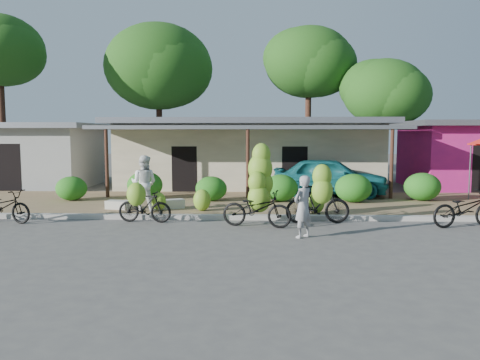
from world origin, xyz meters
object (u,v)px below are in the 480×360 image
object	(u,v)px
teal_van	(330,177)
tree_center_right	(305,61)
sack_far	(118,205)
bystander	(144,183)
bike_right	(319,199)
bike_left	(143,204)
bike_center	(258,195)
tree_far_center	(156,65)
tree_near_right	(380,91)
sack_near	(171,204)
bike_far_right	(465,209)
bike_far_left	(0,203)
vendor	(303,207)

from	to	relation	value
teal_van	tree_center_right	bearing A→B (deg)	10.32
sack_far	bystander	distance (m)	1.32
bike_right	teal_van	bearing A→B (deg)	-15.01
tree_center_right	bike_left	distance (m)	17.75
bike_left	bike_center	xyz separation A→B (m)	(3.41, -0.23, 0.32)
bike_left	bystander	size ratio (longest dim) A/B	0.91
tree_far_center	bike_center	distance (m)	17.21
tree_near_right	tree_center_right	bearing A→B (deg)	153.43
bike_right	bystander	xyz separation A→B (m)	(-5.49, 1.50, 0.30)
tree_far_center	sack_near	world-z (taller)	tree_far_center
bystander	sack_near	bearing A→B (deg)	-135.70
bike_far_right	sack_near	bearing A→B (deg)	61.78
bike_center	bystander	bearing A→B (deg)	79.14
tree_near_right	bike_far_right	bearing A→B (deg)	-94.54
sack_near	sack_far	bearing A→B (deg)	-174.31
bike_far_left	bystander	xyz separation A→B (m)	(3.89, 1.66, 0.43)
sack_far	vendor	bearing A→B (deg)	-32.05
bike_far_right	vendor	world-z (taller)	vendor
bystander	teal_van	xyz separation A→B (m)	(6.68, 4.01, -0.13)
tree_near_right	bystander	bearing A→B (deg)	-132.12
tree_near_right	bike_left	distance (m)	17.41
bike_left	sack_far	world-z (taller)	bike_left
vendor	tree_far_center	bearing A→B (deg)	-109.93
tree_far_center	bike_right	bearing A→B (deg)	-62.08
teal_van	sack_far	bearing A→B (deg)	125.43
bystander	vendor	bearing A→B (deg)	155.09
tree_far_center	teal_van	world-z (taller)	tree_far_center
bike_far_left	sack_near	xyz separation A→B (m)	(4.68, 2.21, -0.33)
tree_center_right	tree_far_center	bearing A→B (deg)	-176.82
bike_center	bystander	size ratio (longest dim) A/B	1.30
teal_van	bike_far_left	bearing A→B (deg)	128.34
bike_center	bike_right	world-z (taller)	bike_center
tree_far_center	bike_far_right	distance (m)	20.20
bike_far_left	bystander	distance (m)	4.25
bike_left	sack_near	world-z (taller)	bike_left
tree_near_right	sack_near	distance (m)	15.69
bike_far_right	bystander	xyz separation A→B (m)	(-9.58, 1.80, 0.50)
tree_near_right	sack_near	xyz separation A→B (m)	(-9.86, -11.23, -4.80)
bike_right	bike_far_right	bearing A→B (deg)	-96.98
bike_center	teal_van	bearing A→B (deg)	-13.48
tree_near_right	bike_right	bearing A→B (deg)	-111.25
tree_far_center	bike_far_right	xyz separation A→B (m)	(11.92, -15.08, -6.21)
bike_far_left	bike_right	bearing A→B (deg)	-74.46
bike_far_left	teal_van	world-z (taller)	teal_van
bike_far_left	bike_left	world-z (taller)	bike_far_left
bike_far_left	bike_center	distance (m)	7.62
bike_far_left	sack_near	world-z (taller)	bike_far_left
bike_right	bike_far_right	size ratio (longest dim) A/B	0.90
bike_left	tree_far_center	bearing A→B (deg)	16.79
bike_left	bike_far_right	distance (m)	9.26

